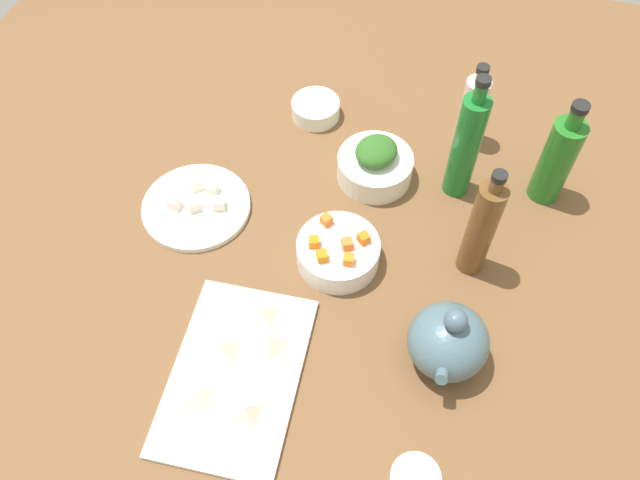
{
  "coord_description": "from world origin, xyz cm",
  "views": [
    {
      "loc": [
        62.14,
        18.86,
        101.89
      ],
      "look_at": [
        0.0,
        0.0,
        8.0
      ],
      "focal_mm": 36.17,
      "sensor_mm": 36.0,
      "label": 1
    }
  ],
  "objects_px": {
    "plate_tofu": "(196,207)",
    "bottle_3": "(466,145)",
    "bowl_greens": "(375,167)",
    "teapot": "(448,341)",
    "bottle_2": "(472,110)",
    "bottle_1": "(481,228)",
    "bottle_0": "(557,159)",
    "bowl_carrots": "(339,251)",
    "bowl_small_side": "(316,109)",
    "cutting_board": "(236,375)"
  },
  "relations": [
    {
      "from": "plate_tofu",
      "to": "bottle_3",
      "type": "height_order",
      "value": "bottle_3"
    },
    {
      "from": "bowl_greens",
      "to": "teapot",
      "type": "height_order",
      "value": "teapot"
    },
    {
      "from": "bottle_2",
      "to": "bottle_1",
      "type": "bearing_deg",
      "value": 10.92
    },
    {
      "from": "bottle_0",
      "to": "bottle_3",
      "type": "height_order",
      "value": "bottle_3"
    },
    {
      "from": "bowl_carrots",
      "to": "teapot",
      "type": "height_order",
      "value": "teapot"
    },
    {
      "from": "bowl_small_side",
      "to": "bottle_1",
      "type": "bearing_deg",
      "value": 53.32
    },
    {
      "from": "cutting_board",
      "to": "bowl_carrots",
      "type": "distance_m",
      "value": 0.29
    },
    {
      "from": "bowl_small_side",
      "to": "bottle_0",
      "type": "height_order",
      "value": "bottle_0"
    },
    {
      "from": "bowl_small_side",
      "to": "teapot",
      "type": "distance_m",
      "value": 0.6
    },
    {
      "from": "teapot",
      "to": "bottle_3",
      "type": "height_order",
      "value": "bottle_3"
    },
    {
      "from": "bowl_carrots",
      "to": "bottle_3",
      "type": "relative_size",
      "value": 0.54
    },
    {
      "from": "bottle_1",
      "to": "bottle_3",
      "type": "bearing_deg",
      "value": -161.76
    },
    {
      "from": "teapot",
      "to": "bottle_3",
      "type": "bearing_deg",
      "value": -173.08
    },
    {
      "from": "teapot",
      "to": "bottle_2",
      "type": "distance_m",
      "value": 0.51
    },
    {
      "from": "bowl_carrots",
      "to": "cutting_board",
      "type": "bearing_deg",
      "value": -19.76
    },
    {
      "from": "bowl_greens",
      "to": "teapot",
      "type": "relative_size",
      "value": 1.0
    },
    {
      "from": "bowl_small_side",
      "to": "bottle_0",
      "type": "relative_size",
      "value": 0.44
    },
    {
      "from": "plate_tofu",
      "to": "bottle_1",
      "type": "height_order",
      "value": "bottle_1"
    },
    {
      "from": "cutting_board",
      "to": "bottle_0",
      "type": "relative_size",
      "value": 1.36
    },
    {
      "from": "plate_tofu",
      "to": "bottle_0",
      "type": "bearing_deg",
      "value": 110.24
    },
    {
      "from": "bowl_small_side",
      "to": "teapot",
      "type": "relative_size",
      "value": 0.69
    },
    {
      "from": "bowl_greens",
      "to": "bottle_2",
      "type": "relative_size",
      "value": 0.78
    },
    {
      "from": "plate_tofu",
      "to": "bowl_small_side",
      "type": "height_order",
      "value": "bowl_small_side"
    },
    {
      "from": "bottle_1",
      "to": "bottle_3",
      "type": "relative_size",
      "value": 0.9
    },
    {
      "from": "cutting_board",
      "to": "teapot",
      "type": "bearing_deg",
      "value": 112.53
    },
    {
      "from": "plate_tofu",
      "to": "bowl_small_side",
      "type": "bearing_deg",
      "value": 154.79
    },
    {
      "from": "plate_tofu",
      "to": "bottle_3",
      "type": "distance_m",
      "value": 0.52
    },
    {
      "from": "cutting_board",
      "to": "bottle_2",
      "type": "xyz_separation_m",
      "value": [
        -0.63,
        0.27,
        0.08
      ]
    },
    {
      "from": "teapot",
      "to": "bottle_2",
      "type": "xyz_separation_m",
      "value": [
        -0.5,
        -0.05,
        0.02
      ]
    },
    {
      "from": "bowl_greens",
      "to": "bowl_small_side",
      "type": "height_order",
      "value": "bowl_greens"
    },
    {
      "from": "bowl_greens",
      "to": "bowl_small_side",
      "type": "relative_size",
      "value": 1.45
    },
    {
      "from": "bowl_small_side",
      "to": "bottle_3",
      "type": "height_order",
      "value": "bottle_3"
    },
    {
      "from": "bowl_small_side",
      "to": "bottle_2",
      "type": "bearing_deg",
      "value": 94.59
    },
    {
      "from": "teapot",
      "to": "bottle_0",
      "type": "distance_m",
      "value": 0.42
    },
    {
      "from": "bottle_0",
      "to": "bottle_1",
      "type": "relative_size",
      "value": 0.93
    },
    {
      "from": "bottle_0",
      "to": "bottle_1",
      "type": "bearing_deg",
      "value": -28.15
    },
    {
      "from": "bowl_small_side",
      "to": "bottle_3",
      "type": "distance_m",
      "value": 0.36
    },
    {
      "from": "cutting_board",
      "to": "bottle_2",
      "type": "bearing_deg",
      "value": 157.09
    },
    {
      "from": "cutting_board",
      "to": "bowl_small_side",
      "type": "height_order",
      "value": "bowl_small_side"
    },
    {
      "from": "bowl_carrots",
      "to": "bottle_3",
      "type": "distance_m",
      "value": 0.3
    },
    {
      "from": "bowl_carrots",
      "to": "plate_tofu",
      "type": "bearing_deg",
      "value": -96.01
    },
    {
      "from": "bottle_2",
      "to": "bowl_small_side",
      "type": "bearing_deg",
      "value": -85.41
    },
    {
      "from": "plate_tofu",
      "to": "bottle_3",
      "type": "relative_size",
      "value": 0.75
    },
    {
      "from": "bowl_greens",
      "to": "bowl_carrots",
      "type": "bearing_deg",
      "value": -3.88
    },
    {
      "from": "plate_tofu",
      "to": "bottle_1",
      "type": "distance_m",
      "value": 0.54
    },
    {
      "from": "bottle_3",
      "to": "bottle_0",
      "type": "bearing_deg",
      "value": 102.46
    },
    {
      "from": "bowl_greens",
      "to": "bottle_1",
      "type": "xyz_separation_m",
      "value": [
        0.15,
        0.22,
        0.08
      ]
    },
    {
      "from": "bottle_0",
      "to": "bottle_2",
      "type": "distance_m",
      "value": 0.2
    },
    {
      "from": "plate_tofu",
      "to": "bowl_carrots",
      "type": "bearing_deg",
      "value": 83.99
    },
    {
      "from": "teapot",
      "to": "bottle_1",
      "type": "relative_size",
      "value": 0.59
    }
  ]
}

